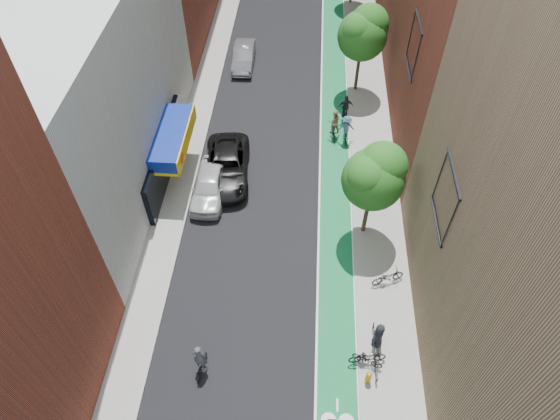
% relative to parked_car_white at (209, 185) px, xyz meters
% --- Properties ---
extents(ground, '(160.00, 160.00, 0.00)m').
position_rel_parked_car_white_xyz_m(ground, '(3.87, -12.38, -0.82)').
color(ground, black).
rests_on(ground, ground).
extents(bike_lane, '(2.00, 68.00, 0.01)m').
position_rel_parked_car_white_xyz_m(bike_lane, '(7.87, 13.62, -0.81)').
color(bike_lane, '#147246').
rests_on(bike_lane, ground).
extents(sidewalk_left, '(2.00, 68.00, 0.15)m').
position_rel_parked_car_white_xyz_m(sidewalk_left, '(-2.13, 13.62, -0.74)').
color(sidewalk_left, gray).
rests_on(sidewalk_left, ground).
extents(sidewalk_right, '(3.00, 68.00, 0.15)m').
position_rel_parked_car_white_xyz_m(sidewalk_right, '(10.37, 13.62, -0.74)').
color(sidewalk_right, gray).
rests_on(sidewalk_right, ground).
extents(building_left_white, '(8.00, 20.00, 12.00)m').
position_rel_parked_car_white_xyz_m(building_left_white, '(-7.13, 1.62, 5.18)').
color(building_left_white, silver).
rests_on(building_left_white, ground).
extents(tree_near, '(3.40, 3.36, 6.42)m').
position_rel_parked_car_white_xyz_m(tree_near, '(9.52, -2.36, 3.84)').
color(tree_near, '#332619').
rests_on(tree_near, ground).
extents(tree_mid, '(3.55, 3.53, 6.74)m').
position_rel_parked_car_white_xyz_m(tree_mid, '(9.52, 11.64, 4.07)').
color(tree_mid, '#332619').
rests_on(tree_mid, ground).
extents(parked_car_white, '(1.94, 4.81, 1.64)m').
position_rel_parked_car_white_xyz_m(parked_car_white, '(0.00, 0.00, 0.00)').
color(parked_car_white, silver).
rests_on(parked_car_white, ground).
extents(parked_car_black, '(3.30, 6.26, 1.68)m').
position_rel_parked_car_white_xyz_m(parked_car_black, '(0.87, 1.72, 0.02)').
color(parked_car_black, black).
rests_on(parked_car_black, ground).
extents(parked_car_silver, '(1.67, 4.62, 1.51)m').
position_rel_parked_car_white_xyz_m(parked_car_silver, '(0.50, 14.57, -0.06)').
color(parked_car_silver, gray).
rests_on(parked_car_silver, ground).
extents(cyclist_lead, '(0.72, 1.62, 2.19)m').
position_rel_parked_car_white_xyz_m(cyclist_lead, '(1.42, -11.39, -0.03)').
color(cyclist_lead, black).
rests_on(cyclist_lead, ground).
extents(cyclist_lane_near, '(0.94, 1.88, 2.14)m').
position_rel_parked_car_white_xyz_m(cyclist_lane_near, '(7.75, 6.14, 0.08)').
color(cyclist_lane_near, black).
rests_on(cyclist_lane_near, ground).
extents(cyclist_lane_mid, '(1.12, 1.96, 2.18)m').
position_rel_parked_car_white_xyz_m(cyclist_lane_mid, '(8.57, 7.82, -0.00)').
color(cyclist_lane_mid, black).
rests_on(cyclist_lane_mid, ground).
extents(cyclist_lane_far, '(1.12, 1.50, 2.05)m').
position_rel_parked_car_white_xyz_m(cyclist_lane_far, '(8.57, 5.68, 0.14)').
color(cyclist_lane_far, black).
rests_on(cyclist_lane_far, ground).
extents(parked_bike_near, '(1.91, 0.93, 0.96)m').
position_rel_parked_car_white_xyz_m(parked_bike_near, '(9.27, -10.53, -0.19)').
color(parked_bike_near, black).
rests_on(parked_bike_near, sidewalk_right).
extents(parked_bike_mid, '(1.56, 0.93, 0.91)m').
position_rel_parked_car_white_xyz_m(parked_bike_mid, '(9.27, -10.65, -0.22)').
color(parked_bike_mid, black).
rests_on(parked_bike_mid, sidewalk_right).
extents(parked_bike_far, '(1.96, 1.29, 0.97)m').
position_rel_parked_car_white_xyz_m(parked_bike_far, '(10.59, -5.92, -0.18)').
color(parked_bike_far, black).
rests_on(parked_bike_far, sidewalk_right).
extents(pedestrian, '(0.83, 0.97, 1.69)m').
position_rel_parked_car_white_xyz_m(pedestrian, '(9.81, -9.56, 0.17)').
color(pedestrian, black).
rests_on(pedestrian, sidewalk_right).
extents(fire_hydrant, '(0.29, 0.29, 0.82)m').
position_rel_parked_car_white_xyz_m(fire_hydrant, '(9.28, -11.51, -0.23)').
color(fire_hydrant, orange).
rests_on(fire_hydrant, sidewalk_right).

